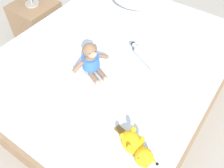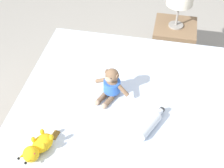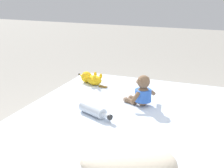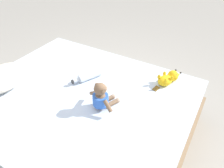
% 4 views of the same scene
% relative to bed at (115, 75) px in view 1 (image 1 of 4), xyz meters
% --- Properties ---
extents(ground_plane, '(16.00, 16.00, 0.00)m').
position_rel_bed_xyz_m(ground_plane, '(0.00, 0.00, -0.25)').
color(ground_plane, '#9E998E').
extents(bed, '(1.58, 1.88, 0.50)m').
position_rel_bed_xyz_m(bed, '(0.00, 0.00, 0.00)').
color(bed, '#846647').
rests_on(bed, ground_plane).
extents(plush_monkey, '(0.25, 0.28, 0.24)m').
position_rel_bed_xyz_m(plush_monkey, '(-0.03, -0.25, 0.35)').
color(plush_monkey, brown).
rests_on(plush_monkey, bed).
extents(plush_yellow_creature, '(0.32, 0.19, 0.10)m').
position_rel_bed_xyz_m(plush_yellow_creature, '(0.55, -0.59, 0.30)').
color(plush_yellow_creature, yellow).
rests_on(plush_yellow_creature, bed).
extents(glass_bottle, '(0.29, 0.17, 0.07)m').
position_rel_bed_xyz_m(glass_bottle, '(0.23, 0.06, 0.29)').
color(glass_bottle, silver).
rests_on(glass_bottle, bed).
extents(nightstand, '(0.40, 0.40, 0.44)m').
position_rel_bed_xyz_m(nightstand, '(-1.11, 0.16, -0.03)').
color(nightstand, '#846647').
rests_on(nightstand, ground_plane).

